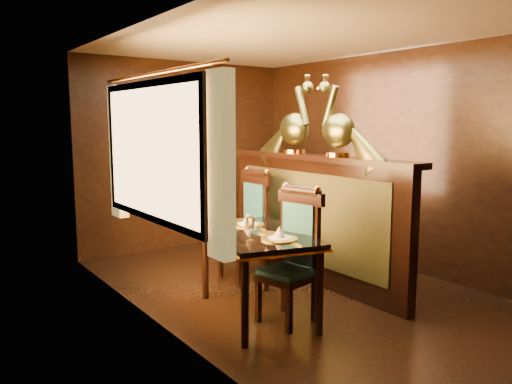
% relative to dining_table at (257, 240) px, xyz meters
% --- Properties ---
extents(ground, '(5.00, 5.00, 0.00)m').
position_rel_dining_table_xyz_m(ground, '(0.71, 0.14, -0.68)').
color(ground, black).
rests_on(ground, ground).
extents(room_shell, '(3.04, 5.04, 2.52)m').
position_rel_dining_table_xyz_m(room_shell, '(0.63, 0.16, 0.90)').
color(room_shell, black).
rests_on(room_shell, ground).
extents(partition, '(0.26, 2.70, 1.36)m').
position_rel_dining_table_xyz_m(partition, '(1.04, 0.44, 0.03)').
color(partition, black).
rests_on(partition, ground).
extents(dining_table, '(1.08, 1.43, 0.95)m').
position_rel_dining_table_xyz_m(dining_table, '(0.00, 0.00, 0.00)').
color(dining_table, black).
rests_on(dining_table, ground).
extents(chair_left, '(0.49, 0.51, 1.18)m').
position_rel_dining_table_xyz_m(chair_left, '(0.23, -0.25, -0.07)').
color(chair_left, black).
rests_on(chair_left, ground).
extents(chair_right, '(0.45, 0.48, 1.20)m').
position_rel_dining_table_xyz_m(chair_right, '(0.61, 0.94, -0.06)').
color(chair_right, black).
rests_on(chair_right, ground).
extents(peacock_left, '(0.25, 0.68, 0.81)m').
position_rel_dining_table_xyz_m(peacock_left, '(1.04, 0.07, 1.08)').
color(peacock_left, '#1A4F32').
rests_on(peacock_left, partition).
extents(peacock_right, '(0.26, 0.69, 0.83)m').
position_rel_dining_table_xyz_m(peacock_right, '(1.04, 0.74, 1.09)').
color(peacock_right, '#1A4F32').
rests_on(peacock_right, partition).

